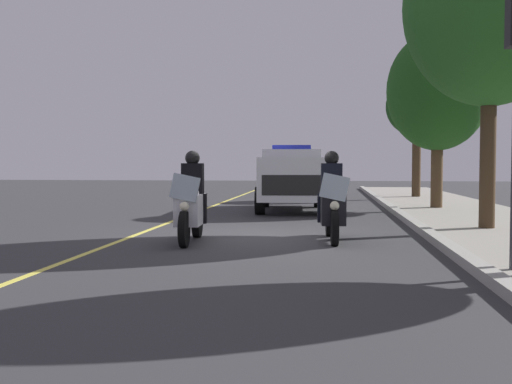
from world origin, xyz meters
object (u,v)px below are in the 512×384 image
at_px(tree_behind_suv, 417,107).
at_px(police_motorcycle_lead_left, 191,205).
at_px(tree_mid_block, 490,5).
at_px(police_suv, 291,177).
at_px(tree_far_back, 438,91).
at_px(police_motorcycle_lead_right, 332,204).

bearing_deg(tree_behind_suv, police_motorcycle_lead_left, -22.72).
bearing_deg(tree_mid_block, tree_behind_suv, 178.66).
xyz_separation_m(police_suv, tree_far_back, (-0.51, 4.51, 2.65)).
distance_m(tree_far_back, tree_behind_suv, 6.43).
bearing_deg(police_motorcycle_lead_right, tree_far_back, 157.32).
relative_size(tree_far_back, tree_behind_suv, 1.11).
height_order(police_motorcycle_lead_left, police_motorcycle_lead_right, same).
xyz_separation_m(police_motorcycle_lead_right, tree_mid_block, (-1.78, 3.30, 4.10)).
distance_m(police_motorcycle_lead_left, police_motorcycle_lead_right, 2.68).
bearing_deg(tree_mid_block, police_motorcycle_lead_left, -68.87).
distance_m(tree_mid_block, tree_far_back, 6.24).
height_order(police_motorcycle_lead_left, tree_behind_suv, tree_behind_suv).
xyz_separation_m(police_suv, tree_behind_suv, (-6.93, 4.79, 2.72)).
distance_m(police_motorcycle_lead_right, police_suv, 7.53).
distance_m(police_suv, tree_far_back, 5.26).
bearing_deg(police_suv, police_motorcycle_lead_right, 9.17).
relative_size(police_motorcycle_lead_left, police_suv, 0.43).
height_order(police_motorcycle_lead_left, tree_far_back, tree_far_back).
distance_m(police_motorcycle_lead_right, tree_mid_block, 5.56).
height_order(tree_mid_block, tree_far_back, tree_mid_block).
bearing_deg(police_suv, police_motorcycle_lead_left, -10.23).
distance_m(tree_mid_block, tree_behind_suv, 12.62).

